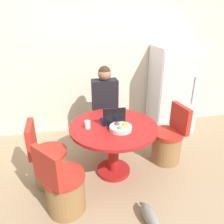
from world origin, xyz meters
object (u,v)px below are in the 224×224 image
(refrigerator, at_px, (172,90))
(dining_table, at_px, (114,138))
(chair_left_side, at_px, (49,163))
(person_seated, at_px, (104,103))
(chair_right_side, at_px, (168,143))
(laptop, at_px, (113,119))
(cat, at_px, (151,217))
(chair_near_left_corner, at_px, (64,189))
(fruit_bowl, at_px, (121,128))

(refrigerator, bearing_deg, dining_table, -141.58)
(chair_left_side, bearing_deg, person_seated, -49.05)
(chair_right_side, height_order, laptop, laptop)
(dining_table, relative_size, cat, 2.52)
(chair_right_side, relative_size, cat, 1.95)
(refrigerator, bearing_deg, person_seated, -168.35)
(dining_table, height_order, chair_right_side, chair_right_side)
(refrigerator, relative_size, chair_right_side, 1.78)
(person_seated, relative_size, laptop, 4.64)
(laptop, distance_m, cat, 1.24)
(chair_right_side, bearing_deg, refrigerator, 146.12)
(dining_table, xyz_separation_m, chair_left_side, (-0.87, -0.03, -0.27))
(refrigerator, xyz_separation_m, chair_right_side, (-0.49, -0.97, -0.50))
(chair_right_side, relative_size, laptop, 3.02)
(chair_right_side, xyz_separation_m, person_seated, (-0.84, 0.69, 0.46))
(chair_near_left_corner, distance_m, cat, 0.99)
(chair_right_side, bearing_deg, laptop, -94.89)
(refrigerator, height_order, cat, refrigerator)
(refrigerator, relative_size, laptop, 5.38)
(refrigerator, bearing_deg, chair_near_left_corner, -141.58)
(dining_table, xyz_separation_m, chair_near_left_corner, (-0.68, -0.54, -0.27))
(refrigerator, height_order, chair_near_left_corner, refrigerator)
(chair_near_left_corner, distance_m, person_seated, 1.59)
(person_seated, bearing_deg, cat, 96.05)
(refrigerator, distance_m, fruit_bowl, 1.77)
(chair_left_side, bearing_deg, chair_near_left_corner, -161.75)
(laptop, bearing_deg, refrigerator, -143.41)
(person_seated, height_order, fruit_bowl, person_seated)
(refrigerator, distance_m, chair_left_side, 2.54)
(chair_right_side, xyz_separation_m, cat, (-0.66, -1.03, -0.21))
(laptop, height_order, fruit_bowl, laptop)
(chair_right_side, bearing_deg, cat, -39.66)
(refrigerator, xyz_separation_m, cat, (-1.15, -2.00, -0.70))
(refrigerator, bearing_deg, chair_right_side, -116.87)
(chair_right_side, distance_m, laptop, 0.99)
(fruit_bowl, height_order, cat, fruit_bowl)
(chair_near_left_corner, xyz_separation_m, person_seated, (0.71, 1.34, 0.46))
(person_seated, bearing_deg, refrigerator, -168.35)
(fruit_bowl, bearing_deg, dining_table, 114.43)
(laptop, bearing_deg, fruit_bowl, 104.38)
(chair_right_side, distance_m, cat, 1.24)
(chair_near_left_corner, xyz_separation_m, laptop, (0.69, 0.62, 0.50))
(chair_near_left_corner, bearing_deg, laptop, -86.69)
(person_seated, relative_size, cat, 2.99)
(dining_table, distance_m, cat, 1.06)
(dining_table, relative_size, chair_near_left_corner, 1.30)
(refrigerator, distance_m, dining_table, 1.75)
(person_seated, distance_m, cat, 1.86)
(chair_left_side, relative_size, chair_near_left_corner, 1.00)
(person_seated, bearing_deg, dining_table, 88.37)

